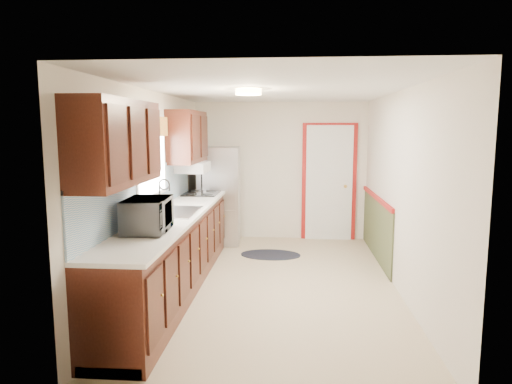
# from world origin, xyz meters

# --- Properties ---
(room_shell) EXTENTS (3.20, 5.20, 2.52)m
(room_shell) POSITION_xyz_m (0.00, 0.00, 1.20)
(room_shell) COLOR tan
(room_shell) RESTS_ON ground
(kitchen_run) EXTENTS (0.63, 4.00, 2.20)m
(kitchen_run) POSITION_xyz_m (-1.24, -0.29, 0.81)
(kitchen_run) COLOR #37140C
(kitchen_run) RESTS_ON ground
(back_wall_trim) EXTENTS (1.12, 2.30, 2.08)m
(back_wall_trim) POSITION_xyz_m (0.99, 2.21, 0.89)
(back_wall_trim) COLOR maroon
(back_wall_trim) RESTS_ON ground
(ceiling_fixture) EXTENTS (0.30, 0.30, 0.06)m
(ceiling_fixture) POSITION_xyz_m (-0.30, -0.20, 2.36)
(ceiling_fixture) COLOR #FFD88C
(ceiling_fixture) RESTS_ON room_shell
(microwave) EXTENTS (0.37, 0.62, 0.40)m
(microwave) POSITION_xyz_m (-1.20, -1.22, 1.14)
(microwave) COLOR white
(microwave) RESTS_ON kitchen_run
(refrigerator) EXTENTS (0.72, 0.71, 1.64)m
(refrigerator) POSITION_xyz_m (-1.02, 2.05, 0.82)
(refrigerator) COLOR #B7B7BC
(refrigerator) RESTS_ON ground
(rug) EXTENTS (0.94, 0.63, 0.01)m
(rug) POSITION_xyz_m (-0.11, 1.34, 0.01)
(rug) COLOR black
(rug) RESTS_ON ground
(cooktop) EXTENTS (0.52, 0.62, 0.02)m
(cooktop) POSITION_xyz_m (-1.19, 1.37, 0.95)
(cooktop) COLOR black
(cooktop) RESTS_ON kitchen_run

